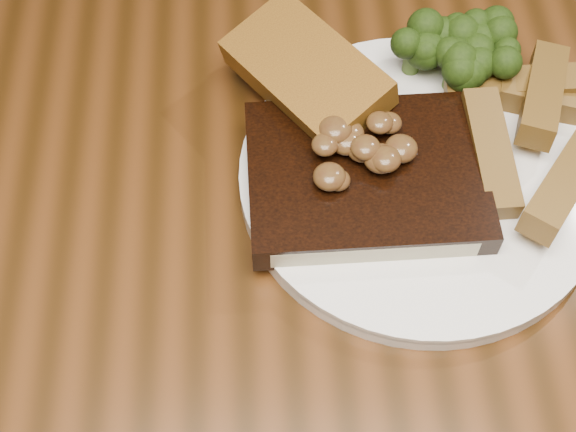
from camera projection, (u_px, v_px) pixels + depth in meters
name	position (u px, v px, depth m)	size (l,w,h in m)	color
dining_table	(308.00, 304.00, 0.64)	(1.60, 0.90, 0.75)	#48260E
plate	(419.00, 179.00, 0.58)	(0.26, 0.26, 0.01)	white
steak	(366.00, 177.00, 0.56)	(0.16, 0.13, 0.02)	black
steak_bone	(374.00, 250.00, 0.53)	(0.14, 0.01, 0.02)	#B9B28F
mushroom_pile	(364.00, 148.00, 0.54)	(0.07, 0.07, 0.03)	#523B19
garlic_bread	(306.00, 91.00, 0.60)	(0.12, 0.07, 0.03)	brown
potato_wedges	(511.00, 145.00, 0.57)	(0.13, 0.13, 0.02)	brown
broccoli_cluster	(457.00, 72.00, 0.60)	(0.08, 0.08, 0.04)	#21380C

